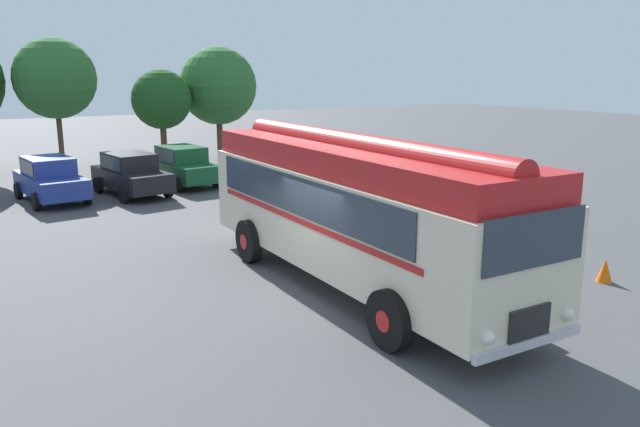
% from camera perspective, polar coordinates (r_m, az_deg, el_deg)
% --- Properties ---
extents(ground_plane, '(120.00, 120.00, 0.00)m').
position_cam_1_polar(ground_plane, '(13.69, 0.48, -7.61)').
color(ground_plane, '#474749').
extents(vintage_bus, '(2.96, 10.15, 3.49)m').
position_cam_1_polar(vintage_bus, '(13.86, 3.20, 0.79)').
color(vintage_bus, beige).
rests_on(vintage_bus, ground).
extents(car_near_left, '(2.34, 4.37, 1.66)m').
position_cam_1_polar(car_near_left, '(25.40, -23.44, 2.90)').
color(car_near_left, navy).
rests_on(car_near_left, ground).
extents(car_mid_left, '(2.42, 4.41, 1.66)m').
position_cam_1_polar(car_mid_left, '(25.62, -16.90, 3.49)').
color(car_mid_left, black).
rests_on(car_mid_left, ground).
extents(car_mid_right, '(2.28, 4.35, 1.66)m').
position_cam_1_polar(car_mid_right, '(27.31, -12.44, 4.30)').
color(car_mid_right, '#144C28').
rests_on(car_mid_right, ground).
extents(tree_centre, '(3.74, 3.74, 6.32)m').
position_cam_1_polar(tree_centre, '(32.12, -23.20, 11.29)').
color(tree_centre, '#4C3823').
rests_on(tree_centre, ground).
extents(tree_right_of_centre, '(2.96, 2.96, 4.89)m').
position_cam_1_polar(tree_right_of_centre, '(32.66, -14.28, 10.17)').
color(tree_right_of_centre, '#4C3823').
rests_on(tree_right_of_centre, ground).
extents(tree_far_right, '(4.11, 4.11, 6.06)m').
position_cam_1_polar(tree_far_right, '(34.56, -9.11, 11.55)').
color(tree_far_right, '#4C3823').
rests_on(tree_far_right, ground).
extents(traffic_cone, '(0.36, 0.36, 0.55)m').
position_cam_1_polar(traffic_cone, '(15.98, 24.60, -4.75)').
color(traffic_cone, orange).
rests_on(traffic_cone, ground).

